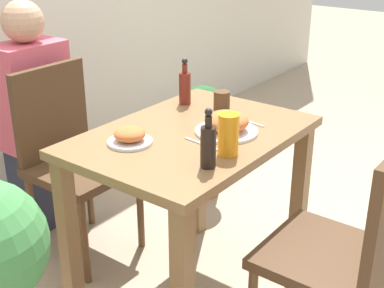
{
  "coord_description": "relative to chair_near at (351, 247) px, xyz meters",
  "views": [
    {
      "loc": [
        -1.52,
        -1.15,
        1.51
      ],
      "look_at": [
        0.0,
        0.0,
        0.7
      ],
      "focal_mm": 50.0,
      "sensor_mm": 36.0,
      "label": 1
    }
  ],
  "objects": [
    {
      "name": "drink_cup",
      "position": [
        0.28,
        0.72,
        0.29
      ],
      "size": [
        0.07,
        0.07,
        0.09
      ],
      "color": "#4C331E",
      "rests_on": "dining_table"
    },
    {
      "name": "juice_glass",
      "position": [
        -0.08,
        0.45,
        0.32
      ],
      "size": [
        0.07,
        0.07,
        0.15
      ],
      "color": "orange",
      "rests_on": "dining_table"
    },
    {
      "name": "chair_near",
      "position": [
        0.0,
        0.0,
        0.0
      ],
      "size": [
        0.42,
        0.42,
        0.9
      ],
      "rotation": [
        0.0,
        0.0,
        3.14
      ],
      "color": "#4C331E",
      "rests_on": "ground_plane"
    },
    {
      "name": "potted_plant_right",
      "position": [
        0.78,
        1.18,
        -0.11
      ],
      "size": [
        0.29,
        0.29,
        0.66
      ],
      "color": "brown",
      "rests_on": "ground_plane"
    },
    {
      "name": "spoon_utensil",
      "position": [
        0.24,
        0.56,
        0.25
      ],
      "size": [
        0.03,
        0.17,
        0.0
      ],
      "rotation": [
        0.0,
        0.0,
        1.42
      ],
      "color": "silver",
      "rests_on": "dining_table"
    },
    {
      "name": "fork_utensil",
      "position": [
        -0.06,
        0.56,
        0.25
      ],
      "size": [
        0.03,
        0.18,
        0.0
      ],
      "rotation": [
        0.0,
        0.0,
        1.45
      ],
      "color": "silver",
      "rests_on": "dining_table"
    },
    {
      "name": "condiment_bottle",
      "position": [
        -0.2,
        0.44,
        0.32
      ],
      "size": [
        0.05,
        0.05,
        0.21
      ],
      "color": "black",
      "rests_on": "dining_table"
    },
    {
      "name": "side_plate",
      "position": [
        -0.21,
        0.78,
        0.27
      ],
      "size": [
        0.17,
        0.17,
        0.06
      ],
      "color": "white",
      "rests_on": "dining_table"
    },
    {
      "name": "sauce_bottle",
      "position": [
        0.27,
        0.9,
        0.32
      ],
      "size": [
        0.05,
        0.05,
        0.21
      ],
      "color": "maroon",
      "rests_on": "dining_table"
    },
    {
      "name": "dining_table",
      "position": [
        0.02,
        0.67,
        0.11
      ],
      "size": [
        0.93,
        0.66,
        0.75
      ],
      "color": "olive",
      "rests_on": "ground_plane"
    },
    {
      "name": "person_figure",
      "position": [
        0.02,
        1.66,
        0.07
      ],
      "size": [
        0.34,
        0.22,
        1.17
      ],
      "color": "#2D3347",
      "rests_on": "ground_plane"
    },
    {
      "name": "chair_far",
      "position": [
        -0.03,
        1.35,
        0.0
      ],
      "size": [
        0.42,
        0.42,
        0.9
      ],
      "color": "#4C331E",
      "rests_on": "ground_plane"
    },
    {
      "name": "food_plate",
      "position": [
        0.09,
        0.56,
        0.28
      ],
      "size": [
        0.24,
        0.24,
        0.08
      ],
      "color": "white",
      "rests_on": "dining_table"
    }
  ]
}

